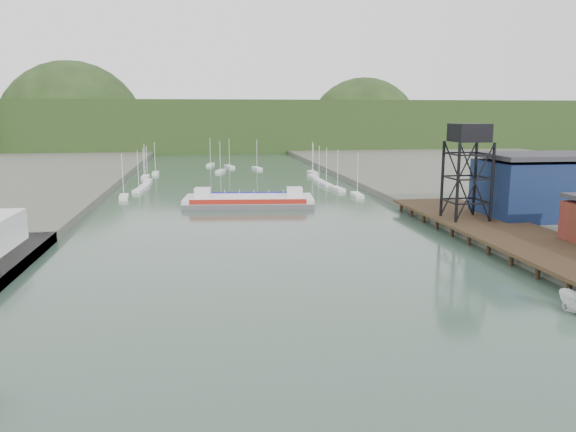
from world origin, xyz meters
name	(u,v)px	position (x,y,z in m)	size (l,w,h in m)	color
east_pier	(517,236)	(37.00, 45.00, 1.90)	(14.00, 70.00, 2.45)	black
lift_tower	(469,139)	(35.00, 58.00, 15.65)	(6.50, 6.50, 16.00)	black
blue_shed	(541,187)	(50.00, 60.00, 7.06)	(20.50, 14.50, 11.30)	#0D163A
marina_sailboats	(234,178)	(0.08, 138.46, 0.35)	(57.71, 92.65, 0.90)	silver
distant_hills	(211,129)	(-3.98, 301.35, 10.38)	(500.00, 120.00, 80.00)	black
chain_ferry	(249,201)	(0.66, 89.48, 1.14)	(28.59, 13.85, 3.97)	#535356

